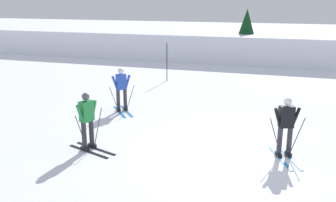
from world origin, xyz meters
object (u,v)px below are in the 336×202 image
Objects in this scene: skier_blue at (121,87)px; conifer_far_left at (246,30)px; skier_black at (286,124)px; trail_marker_pole at (167,62)px; skier_green at (87,120)px.

conifer_far_left is at bearing 77.19° from skier_blue.
skier_blue is 0.48× the size of conifer_far_left.
skier_black is 0.85× the size of trail_marker_pole.
conifer_far_left reaches higher than skier_green.
trail_marker_pole reaches higher than skier_black.
conifer_far_left is at bearing 82.11° from skier_green.
skier_green is 18.16m from conifer_far_left.
skier_blue is 5.84m from trail_marker_pole.
skier_blue and skier_black have the same top height.
conifer_far_left reaches higher than trail_marker_pole.
skier_blue is at bearing -102.81° from conifer_far_left.
trail_marker_pole reaches higher than skier_green.
skier_black is (6.16, -2.67, 0.00)m from skier_blue.
skier_black is at bearing -79.94° from conifer_far_left.
skier_green is 5.59m from skier_black.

